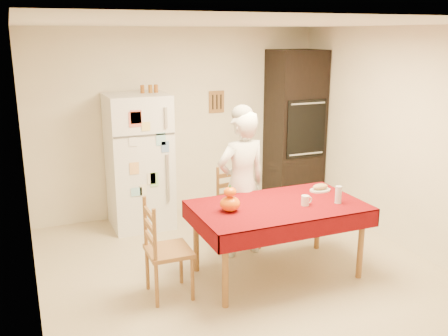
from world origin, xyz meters
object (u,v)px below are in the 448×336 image
seated_woman (242,184)px  coffee_mug (305,200)px  wine_glass (338,195)px  bread_plate (320,190)px  oven_cabinet (295,128)px  dining_table (278,211)px  refrigerator (139,161)px  pumpkin_lower (230,204)px  chair_far (236,204)px  chair_left (162,246)px

seated_woman → coffee_mug: (0.36, -0.73, -0.00)m
wine_glass → bread_plate: 0.42m
oven_cabinet → dining_table: size_ratio=1.29×
refrigerator → bread_plate: (1.59, -1.69, -0.08)m
pumpkin_lower → wine_glass: 1.12m
dining_table → chair_far: chair_far is taller
chair_left → coffee_mug: (1.44, -0.14, 0.30)m
chair_far → chair_left: same height
coffee_mug → wine_glass: (0.34, -0.07, 0.04)m
oven_cabinet → seated_woman: size_ratio=1.35×
pumpkin_lower → dining_table: bearing=-1.4°
oven_cabinet → chair_far: oven_cabinet is taller
oven_cabinet → bread_plate: bearing=-111.7°
seated_woman → refrigerator: bearing=-63.8°
dining_table → seated_woman: bearing=101.6°
chair_left → seated_woman: size_ratio=0.58×
chair_left → dining_table: bearing=-90.1°
chair_left → pumpkin_lower: 0.76m
oven_cabinet → chair_left: (-2.53, -1.93, -0.59)m
bread_plate → chair_far: bearing=139.1°
dining_table → seated_woman: (-0.12, 0.61, 0.12)m
dining_table → pumpkin_lower: size_ratio=8.62×
pumpkin_lower → wine_glass: (1.10, -0.20, 0.01)m
seated_woman → coffee_mug: seated_woman is taller
chair_far → oven_cabinet: bearing=29.8°
coffee_mug → bread_plate: (0.40, 0.34, -0.04)m
pumpkin_lower → bread_plate: 1.17m
oven_cabinet → wine_glass: (-0.75, -2.14, -0.25)m
refrigerator → dining_table: size_ratio=1.00×
seated_woman → chair_far: bearing=-105.4°
chair_far → chair_left: 1.38m
refrigerator → coffee_mug: refrigerator is taller
bread_plate → wine_glass: bearing=-97.5°
chair_far → pumpkin_lower: 0.99m
refrigerator → coffee_mug: bearing=-59.6°
refrigerator → seated_woman: (0.83, -1.30, -0.03)m
chair_left → coffee_mug: chair_left is taller
oven_cabinet → seated_woman: oven_cabinet is taller
dining_table → chair_far: size_ratio=1.79×
oven_cabinet → seated_woman: (-1.45, -1.34, -0.28)m
wine_glass → bread_plate: size_ratio=0.73×
dining_table → pumpkin_lower: 0.54m
wine_glass → refrigerator: bearing=126.2°
oven_cabinet → wine_glass: bearing=-109.2°
refrigerator → seated_woman: size_ratio=1.04×
dining_table → wine_glass: 0.63m
seated_woman → wine_glass: size_ratio=9.28×
dining_table → wine_glass: wine_glass is taller
dining_table → chair_left: 1.22m
coffee_mug → chair_far: bearing=108.5°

